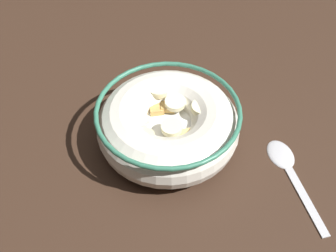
{
  "coord_description": "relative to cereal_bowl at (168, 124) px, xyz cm",
  "views": [
    {
      "loc": [
        -20.96,
        -28.53,
        42.97
      ],
      "look_at": [
        0.0,
        0.0,
        3.0
      ],
      "focal_mm": 45.3,
      "sensor_mm": 36.0,
      "label": 1
    }
  ],
  "objects": [
    {
      "name": "cereal_bowl",
      "position": [
        0.0,
        0.0,
        0.0
      ],
      "size": [
        18.02,
        18.02,
        6.15
      ],
      "color": "silver",
      "rests_on": "ground_plane"
    },
    {
      "name": "spoon",
      "position": [
        9.7,
        -11.78,
        -2.94
      ],
      "size": [
        7.24,
        14.05,
        0.8
      ],
      "color": "#B7B7BC",
      "rests_on": "ground_plane"
    },
    {
      "name": "ground_plane",
      "position": [
        -0.01,
        0.01,
        -4.29
      ],
      "size": [
        119.38,
        119.38,
        2.0
      ],
      "primitive_type": "cube",
      "color": "#332116"
    }
  ]
}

